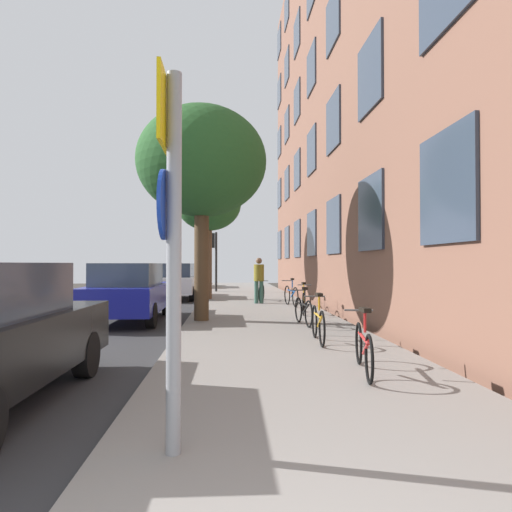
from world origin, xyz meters
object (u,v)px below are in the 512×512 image
object	(u,v)px
sign_post	(171,228)
bicycle_5	(261,292)
pedestrian_0	(259,277)
car_2	(176,281)
tree_near	(202,163)
bicycle_4	(291,295)
tree_far	(209,204)
bicycle_2	(303,310)
traffic_light	(214,251)
car_3	(190,276)
bicycle_0	(364,347)
car_1	(130,291)
bicycle_3	(304,301)
bicycle_1	(318,323)

from	to	relation	value
sign_post	bicycle_5	bearing A→B (deg)	82.64
bicycle_5	pedestrian_0	xyz separation A→B (m)	(-0.20, -1.29, 0.64)
sign_post	car_2	bearing A→B (deg)	96.31
tree_near	bicycle_4	bearing A→B (deg)	51.95
tree_far	car_2	size ratio (longest dim) A/B	1.31
bicycle_2	car_2	xyz separation A→B (m)	(-4.16, 9.38, 0.36)
bicycle_5	pedestrian_0	distance (m)	1.45
traffic_light	bicycle_5	xyz separation A→B (m)	(2.10, -6.00, -1.86)
sign_post	traffic_light	bearing A→B (deg)	90.67
traffic_light	pedestrian_0	bearing A→B (deg)	-75.41
traffic_light	pedestrian_0	xyz separation A→B (m)	(1.90, -7.29, -1.22)
sign_post	bicycle_2	size ratio (longest dim) A/B	1.89
tree_far	car_2	xyz separation A→B (m)	(-1.50, 1.19, -3.33)
bicycle_4	car_3	bearing A→B (deg)	109.45
pedestrian_0	car_3	distance (m)	12.68
traffic_light	tree_far	xyz separation A→B (m)	(-0.09, -5.01, 1.85)
traffic_light	pedestrian_0	world-z (taller)	traffic_light
bicycle_0	pedestrian_0	bearing A→B (deg)	93.49
bicycle_2	car_2	bearing A→B (deg)	113.90
traffic_light	bicycle_2	bearing A→B (deg)	-79.02
tree_near	bicycle_5	size ratio (longest dim) A/B	3.68
traffic_light	bicycle_5	distance (m)	6.62
bicycle_5	car_3	distance (m)	11.52
bicycle_5	car_1	xyz separation A→B (m)	(-4.12, -5.43, 0.38)
sign_post	bicycle_4	world-z (taller)	sign_post
bicycle_0	bicycle_5	bearing A→B (deg)	92.17
car_3	tree_near	bearing A→B (deg)	-84.18
bicycle_2	bicycle_5	world-z (taller)	bicycle_2
sign_post	tree_far	size ratio (longest dim) A/B	0.57
tree_near	bicycle_3	xyz separation A→B (m)	(2.98, 1.37, -3.81)
tree_far	pedestrian_0	size ratio (longest dim) A/B	3.06
traffic_light	bicycle_2	distance (m)	13.57
car_3	pedestrian_0	bearing A→B (deg)	-73.42
bicycle_0	bicycle_4	size ratio (longest dim) A/B	0.97
car_1	car_2	xyz separation A→B (m)	(0.43, 7.61, -0.00)
car_3	car_1	bearing A→B (deg)	-91.06
tree_far	bicycle_3	xyz separation A→B (m)	(3.09, -5.79, -3.69)
bicycle_5	tree_near	bearing A→B (deg)	-108.65
bicycle_0	bicycle_2	bearing A→B (deg)	89.88
pedestrian_0	car_1	world-z (taller)	pedestrian_0
tree_near	car_3	xyz separation A→B (m)	(-1.74, 17.04, -3.46)
bicycle_1	car_2	xyz separation A→B (m)	(-4.02, 11.78, 0.35)
bicycle_2	pedestrian_0	world-z (taller)	pedestrian_0
bicycle_1	pedestrian_0	world-z (taller)	pedestrian_0
bicycle_1	bicycle_5	size ratio (longest dim) A/B	1.09
bicycle_3	traffic_light	bearing A→B (deg)	105.50
car_3	bicycle_1	bearing A→B (deg)	-78.55
tree_far	bicycle_5	bearing A→B (deg)	-24.41
sign_post	traffic_light	size ratio (longest dim) A/B	0.95
traffic_light	car_3	bearing A→B (deg)	109.48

